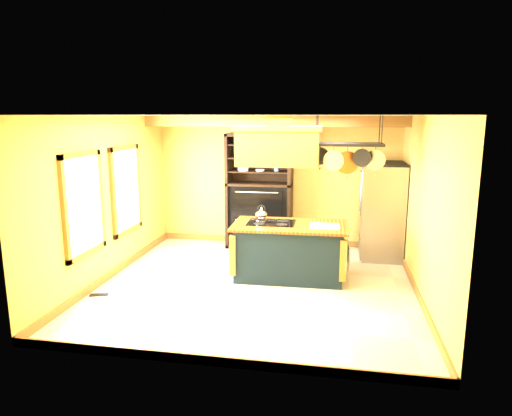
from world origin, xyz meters
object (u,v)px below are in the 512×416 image
(kitchen_island, at_px, (289,250))
(range_hood, at_px, (279,144))
(hutch, at_px, (260,204))
(refrigerator, at_px, (382,213))
(pot_rack, at_px, (348,151))

(kitchen_island, relative_size, range_hood, 1.38)
(kitchen_island, bearing_deg, hutch, 113.35)
(range_hood, bearing_deg, hutch, 108.98)
(kitchen_island, height_order, refrigerator, refrigerator)
(kitchen_island, xyz_separation_m, range_hood, (-0.20, -0.00, 1.77))
(pot_rack, xyz_separation_m, refrigerator, (0.71, 1.42, -1.27))
(kitchen_island, relative_size, pot_rack, 1.64)
(kitchen_island, bearing_deg, range_hood, 179.06)
(range_hood, xyz_separation_m, refrigerator, (1.81, 1.43, -1.37))
(kitchen_island, relative_size, hutch, 0.82)
(range_hood, xyz_separation_m, hutch, (-0.61, 1.78, -1.34))
(range_hood, distance_m, refrigerator, 2.68)
(refrigerator, bearing_deg, hutch, 171.89)
(refrigerator, bearing_deg, kitchen_island, -138.49)
(range_hood, distance_m, hutch, 2.31)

